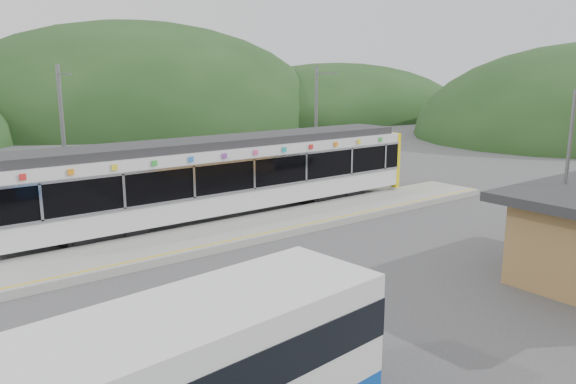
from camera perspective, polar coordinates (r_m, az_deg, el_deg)
ground at (r=22.12m, az=3.47°, el=-5.49°), size 120.00×120.00×0.00m
hills at (r=29.92m, az=5.73°, el=-0.84°), size 146.00×149.00×26.00m
platform at (r=24.54m, az=-1.61°, el=-3.32°), size 26.00×3.20×0.30m
yellow_line at (r=23.50m, az=0.27°, el=-3.63°), size 26.00×0.10×0.01m
train at (r=25.99m, az=-6.19°, el=1.82°), size 20.44×3.01×3.74m
catenary_mast_west at (r=25.53m, az=-21.78°, el=4.43°), size 0.18×1.80×7.00m
catenary_mast_east at (r=32.28m, az=2.91°, el=6.72°), size 0.18×1.80×7.00m
pallet_stack at (r=24.77m, az=26.87°, el=-4.30°), size 1.61×1.50×0.48m
lamp_post at (r=20.91m, az=26.83°, el=2.48°), size 0.48×1.13×6.13m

